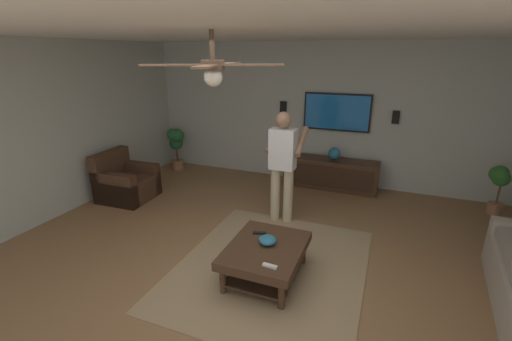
% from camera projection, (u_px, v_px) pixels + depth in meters
% --- Properties ---
extents(ground_plane, '(8.26, 8.26, 0.00)m').
position_uv_depth(ground_plane, '(249.00, 282.00, 3.78)').
color(ground_plane, olive).
extents(wall_back_tv, '(0.10, 6.95, 2.60)m').
position_uv_depth(wall_back_tv, '(320.00, 114.00, 6.42)').
color(wall_back_tv, '#B2B7AD').
rests_on(wall_back_tv, ground).
extents(wall_side_far, '(7.08, 0.10, 2.60)m').
position_uv_depth(wall_side_far, '(11.00, 140.00, 4.55)').
color(wall_side_far, '#B2B7AD').
rests_on(wall_side_far, ground).
extents(ceiling_slab, '(7.08, 6.95, 0.10)m').
position_uv_depth(ceiling_slab, '(247.00, 21.00, 2.91)').
color(ceiling_slab, white).
extents(area_rug, '(2.52, 2.12, 0.01)m').
position_uv_depth(area_rug, '(271.00, 267.00, 4.04)').
color(area_rug, '#9E8460').
rests_on(area_rug, ground).
extents(armchair, '(0.83, 0.84, 0.82)m').
position_uv_depth(armchair, '(126.00, 183.00, 5.88)').
color(armchair, '#472D1E').
rests_on(armchair, ground).
extents(coffee_table, '(1.00, 0.80, 0.40)m').
position_uv_depth(coffee_table, '(266.00, 254.00, 3.77)').
color(coffee_table, '#422B1C').
rests_on(coffee_table, ground).
extents(media_console, '(0.45, 1.70, 0.55)m').
position_uv_depth(media_console, '(330.00, 173.00, 6.35)').
color(media_console, '#422B1C').
rests_on(media_console, ground).
extents(tv, '(0.05, 1.20, 0.67)m').
position_uv_depth(tv, '(337.00, 112.00, 6.20)').
color(tv, black).
extents(person_standing, '(0.54, 0.54, 1.64)m').
position_uv_depth(person_standing, '(283.00, 161.00, 4.90)').
color(person_standing, '#C6B793').
rests_on(person_standing, ground).
extents(potted_plant_tall, '(0.39, 0.36, 0.91)m').
position_uv_depth(potted_plant_tall, '(177.00, 142.00, 7.24)').
color(potted_plant_tall, '#9E6B4C').
rests_on(potted_plant_tall, ground).
extents(potted_plant_short, '(0.32, 0.31, 0.79)m').
position_uv_depth(potted_plant_short, '(499.00, 179.00, 5.18)').
color(potted_plant_short, '#9E6B4C').
rests_on(potted_plant_short, ground).
extents(bowl, '(0.20, 0.20, 0.09)m').
position_uv_depth(bowl, '(268.00, 240.00, 3.77)').
color(bowl, teal).
rests_on(bowl, coffee_table).
extents(remote_white, '(0.05, 0.15, 0.02)m').
position_uv_depth(remote_white, '(270.00, 266.00, 3.37)').
color(remote_white, white).
rests_on(remote_white, coffee_table).
extents(remote_black, '(0.09, 0.16, 0.02)m').
position_uv_depth(remote_black, '(260.00, 233.00, 3.99)').
color(remote_black, black).
rests_on(remote_black, coffee_table).
extents(vase_round, '(0.22, 0.22, 0.22)m').
position_uv_depth(vase_round, '(334.00, 153.00, 6.23)').
color(vase_round, teal).
rests_on(vase_round, media_console).
extents(wall_speaker_left, '(0.06, 0.12, 0.22)m').
position_uv_depth(wall_speaker_left, '(396.00, 117.00, 5.88)').
color(wall_speaker_left, black).
extents(wall_speaker_right, '(0.06, 0.12, 0.22)m').
position_uv_depth(wall_speaker_right, '(283.00, 107.00, 6.56)').
color(wall_speaker_right, black).
extents(ceiling_fan, '(1.19, 1.14, 0.46)m').
position_uv_depth(ceiling_fan, '(214.00, 68.00, 2.89)').
color(ceiling_fan, '#4C3828').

